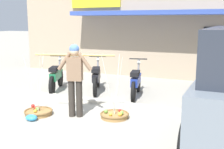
# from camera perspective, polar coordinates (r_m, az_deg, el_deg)

# --- Properties ---
(ground_plane) EXTENTS (90.00, 90.00, 0.00)m
(ground_plane) POSITION_cam_1_polar(r_m,az_deg,el_deg) (7.20, -4.52, -7.26)
(ground_plane) COLOR #9E998C
(sidewalk_curb) EXTENTS (20.00, 0.24, 0.10)m
(sidewalk_curb) POSITION_cam_1_polar(r_m,az_deg,el_deg) (7.78, -2.06, -5.48)
(sidewalk_curb) COLOR #BAB4A5
(sidewalk_curb) RESTS_ON ground
(fruit_vendor) EXTENTS (1.76, 0.58, 1.70)m
(fruit_vendor) POSITION_cam_1_polar(r_m,az_deg,el_deg) (6.61, -7.39, -0.18)
(fruit_vendor) COLOR #2D2823
(fruit_vendor) RESTS_ON ground
(fruit_basket_left_side) EXTENTS (0.67, 0.67, 1.45)m
(fruit_basket_left_side) POSITION_cam_1_polar(r_m,az_deg,el_deg) (7.11, -14.46, -7.18)
(fruit_basket_left_side) COLOR #9E7542
(fruit_basket_left_side) RESTS_ON ground
(fruit_basket_right_side) EXTENTS (0.67, 0.67, 1.45)m
(fruit_basket_right_side) POSITION_cam_1_polar(r_m,az_deg,el_deg) (6.67, 0.52, -8.02)
(fruit_basket_right_side) COLOR #9E7542
(fruit_basket_right_side) RESTS_ON ground
(motorcycle_nearest_shop) EXTENTS (0.81, 1.71, 1.09)m
(motorcycle_nearest_shop) POSITION_cam_1_polar(r_m,az_deg,el_deg) (9.31, -11.07, -0.44)
(motorcycle_nearest_shop) COLOR black
(motorcycle_nearest_shop) RESTS_ON ground
(motorcycle_second_in_row) EXTENTS (0.81, 1.71, 1.09)m
(motorcycle_second_in_row) POSITION_cam_1_polar(r_m,az_deg,el_deg) (9.01, -3.10, -0.62)
(motorcycle_second_in_row) COLOR black
(motorcycle_second_in_row) RESTS_ON ground
(motorcycle_third_in_row) EXTENTS (0.59, 1.80, 1.09)m
(motorcycle_third_in_row) POSITION_cam_1_polar(r_m,az_deg,el_deg) (8.40, 4.81, -1.47)
(motorcycle_third_in_row) COLOR black
(motorcycle_third_in_row) RESTS_ON ground
(storefront_building) EXTENTS (13.00, 6.00, 4.20)m
(storefront_building) POSITION_cam_1_polar(r_m,az_deg,el_deg) (13.54, 13.10, 9.89)
(storefront_building) COLOR tan
(storefront_building) RESTS_ON ground
(plastic_litter_bag) EXTENTS (0.28, 0.22, 0.14)m
(plastic_litter_bag) POSITION_cam_1_polar(r_m,az_deg,el_deg) (6.74, -15.75, -8.27)
(plastic_litter_bag) COLOR #3393D1
(plastic_litter_bag) RESTS_ON ground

